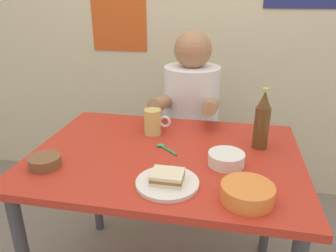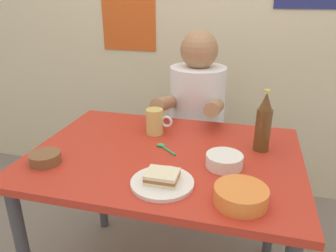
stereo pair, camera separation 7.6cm
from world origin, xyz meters
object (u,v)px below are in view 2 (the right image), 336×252
at_px(person_seated, 197,102).
at_px(plate_orange, 162,183).
at_px(stool, 195,165).
at_px(rice_bowl_white, 224,160).
at_px(sandwich, 162,177).
at_px(beer_mug, 155,122).
at_px(beer_bottle, 264,124).
at_px(dining_table, 165,172).

bearing_deg(person_seated, plate_orange, -87.97).
height_order(stool, rice_bowl_white, rice_bowl_white).
bearing_deg(person_seated, sandwich, -87.97).
height_order(plate_orange, rice_bowl_white, rice_bowl_white).
xyz_separation_m(beer_mug, rice_bowl_white, (0.34, -0.23, -0.03)).
height_order(plate_orange, sandwich, sandwich).
xyz_separation_m(beer_bottle, rice_bowl_white, (-0.14, -0.18, -0.09)).
bearing_deg(rice_bowl_white, beer_mug, 145.69).
bearing_deg(plate_orange, person_seated, 92.03).
distance_m(beer_bottle, rice_bowl_white, 0.25).
distance_m(dining_table, sandwich, 0.27).
bearing_deg(stool, rice_bowl_white, -71.90).
height_order(stool, beer_mug, beer_mug).
bearing_deg(stool, beer_bottle, -54.29).
distance_m(person_seated, rice_bowl_white, 0.71).
relative_size(person_seated, sandwich, 6.54).
bearing_deg(dining_table, sandwich, -76.93).
bearing_deg(person_seated, beer_mug, -105.42).
bearing_deg(person_seated, rice_bowl_white, -71.62).
distance_m(plate_orange, beer_mug, 0.45).
distance_m(person_seated, plate_orange, 0.86).
bearing_deg(beer_mug, stool, 74.95).
height_order(dining_table, stool, dining_table).
distance_m(dining_table, beer_mug, 0.26).
height_order(dining_table, sandwich, sandwich).
distance_m(plate_orange, rice_bowl_white, 0.27).
distance_m(person_seated, sandwich, 0.86).
bearing_deg(dining_table, plate_orange, -76.93).
relative_size(beer_bottle, rice_bowl_white, 1.87).
bearing_deg(beer_mug, person_seated, 74.58).
relative_size(plate_orange, sandwich, 2.00).
height_order(beer_mug, beer_bottle, beer_bottle).
bearing_deg(beer_mug, plate_orange, -70.12).
height_order(dining_table, plate_orange, plate_orange).
height_order(dining_table, beer_bottle, beer_bottle).
xyz_separation_m(dining_table, stool, (0.02, 0.63, -0.30)).
xyz_separation_m(person_seated, beer_bottle, (0.36, -0.49, 0.09)).
relative_size(person_seated, rice_bowl_white, 5.14).
relative_size(stool, plate_orange, 2.05).
xyz_separation_m(dining_table, plate_orange, (0.05, -0.24, 0.10)).
bearing_deg(beer_bottle, dining_table, -161.13).
height_order(dining_table, rice_bowl_white, rice_bowl_white).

